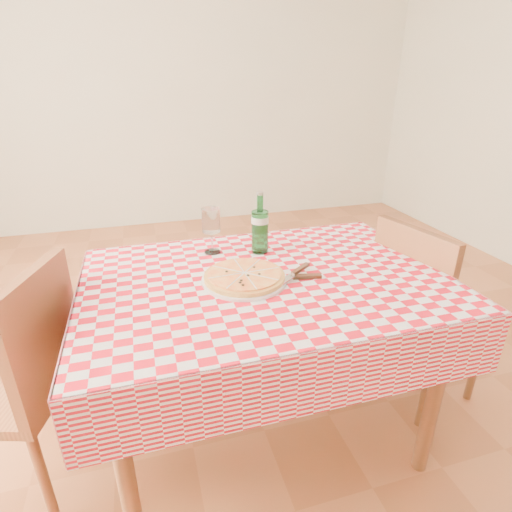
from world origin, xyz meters
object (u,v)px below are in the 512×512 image
(chair_near, at_px, (420,305))
(wine_glass, at_px, (211,231))
(chair_far, at_px, (25,372))
(water_bottle, at_px, (260,223))
(dining_table, at_px, (266,300))
(pizza_plate, at_px, (244,276))

(chair_near, xyz_separation_m, wine_glass, (-0.87, 0.25, 0.35))
(chair_far, height_order, water_bottle, water_bottle)
(dining_table, height_order, pizza_plate, pizza_plate)
(water_bottle, relative_size, wine_glass, 1.35)
(chair_far, relative_size, wine_glass, 4.65)
(dining_table, bearing_deg, wine_glass, 117.37)
(pizza_plate, distance_m, wine_glass, 0.30)
(chair_far, bearing_deg, water_bottle, -149.74)
(chair_near, xyz_separation_m, pizza_plate, (-0.81, -0.03, 0.27))
(chair_far, distance_m, water_bottle, 1.00)
(chair_near, relative_size, chair_far, 1.00)
(wine_glass, bearing_deg, chair_far, -160.29)
(chair_near, relative_size, wine_glass, 4.64)
(chair_near, bearing_deg, dining_table, 169.68)
(chair_near, height_order, chair_far, chair_far)
(pizza_plate, height_order, water_bottle, water_bottle)
(dining_table, xyz_separation_m, wine_glass, (-0.14, 0.28, 0.19))
(chair_near, height_order, water_bottle, water_bottle)
(dining_table, height_order, chair_far, chair_far)
(chair_far, height_order, pizza_plate, chair_far)
(wine_glass, bearing_deg, pizza_plate, -77.77)
(chair_far, bearing_deg, chair_near, -162.48)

